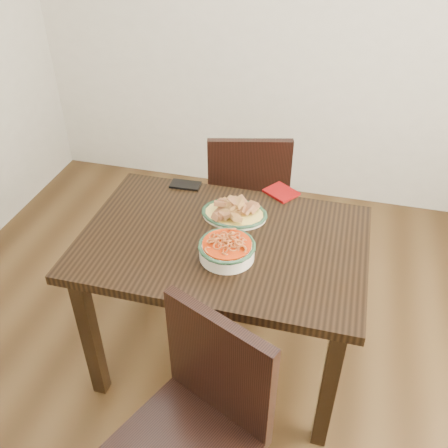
% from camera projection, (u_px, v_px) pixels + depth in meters
% --- Properties ---
extents(floor, '(3.50, 3.50, 0.00)m').
position_uv_depth(floor, '(226.00, 383.00, 2.35)').
color(floor, '#372411').
rests_on(floor, ground).
extents(wall_back, '(3.50, 0.10, 2.60)m').
position_uv_depth(wall_back, '(301.00, 3.00, 2.93)').
color(wall_back, beige).
rests_on(wall_back, ground).
extents(dining_table, '(1.16, 0.77, 0.75)m').
position_uv_depth(dining_table, '(223.00, 258.00, 2.08)').
color(dining_table, black).
rests_on(dining_table, ground).
extents(chair_far, '(0.51, 0.51, 0.89)m').
position_uv_depth(chair_far, '(248.00, 195.00, 2.73)').
color(chair_far, black).
rests_on(chair_far, ground).
extents(chair_near, '(0.55, 0.55, 0.89)m').
position_uv_depth(chair_near, '(199.00, 419.00, 1.65)').
color(chair_near, black).
rests_on(chair_near, ground).
extents(fish_plate, '(0.28, 0.22, 0.11)m').
position_uv_depth(fish_plate, '(234.00, 208.00, 2.12)').
color(fish_plate, beige).
rests_on(fish_plate, dining_table).
extents(noodle_bowl, '(0.22, 0.22, 0.08)m').
position_uv_depth(noodle_bowl, '(227.00, 248.00, 1.90)').
color(noodle_bowl, beige).
rests_on(noodle_bowl, dining_table).
extents(smartphone, '(0.14, 0.08, 0.01)m').
position_uv_depth(smartphone, '(185.00, 185.00, 2.34)').
color(smartphone, black).
rests_on(smartphone, dining_table).
extents(napkin, '(0.18, 0.17, 0.01)m').
position_uv_depth(napkin, '(281.00, 192.00, 2.29)').
color(napkin, maroon).
rests_on(napkin, dining_table).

